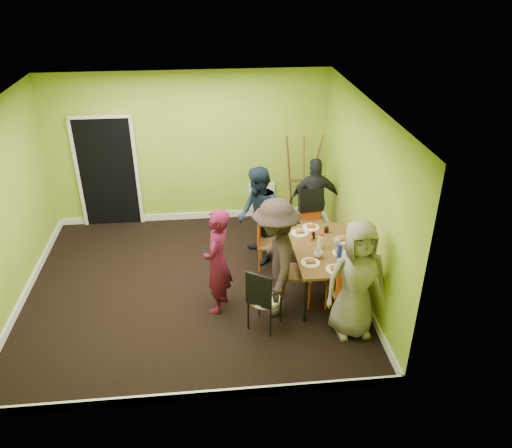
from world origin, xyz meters
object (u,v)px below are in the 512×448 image
Objects in this scene: person_left_far at (259,216)px; person_standing at (217,261)px; person_back_end at (315,200)px; chair_left_far at (266,239)px; chair_left_near at (292,266)px; chair_front_end at (348,285)px; easel at (302,178)px; blue_bottle at (340,251)px; thermos at (320,241)px; dining_table at (324,251)px; chair_back_end at (311,206)px; person_left_near at (276,259)px; orange_bottle at (311,239)px; chair_bentwood at (263,297)px; person_front_end at (356,280)px.

person_standing is at bearing -41.19° from person_left_far.
person_standing is 2.53m from person_back_end.
chair_left_far is 1.29m from person_standing.
chair_left_near is at bearing 27.62° from chair_left_far.
chair_front_end is 0.66× the size of person_left_far.
easel is 2.59m from blue_bottle.
dining_table is at bearing -10.99° from thermos.
chair_left_near reaches higher than chair_back_end.
thermos is 0.14× the size of person_back_end.
easel is at bearing 165.51° from person_left_near.
person_back_end is (0.02, 2.31, 0.16)m from chair_front_end.
blue_bottle is (-0.02, 0.46, 0.26)m from chair_front_end.
chair_back_end reaches higher than orange_bottle.
person_left_far reaches higher than person_standing.
person_left_far reaches higher than chair_bentwood.
chair_left_far is 1.96m from person_front_end.
blue_bottle reaches higher than dining_table.
chair_left_near is 0.62× the size of easel.
person_back_end is at bearing 84.78° from chair_front_end.
blue_bottle is 1.85m from person_back_end.
thermos reaches higher than dining_table.
person_front_end is (0.11, -3.27, -0.01)m from easel.
chair_left_far is 0.56× the size of person_front_end.
person_front_end is at bearing 63.65° from person_left_near.
chair_bentwood is at bearing 3.39° from chair_left_far.
blue_bottle is (1.14, 0.50, 0.34)m from chair_bentwood.
chair_left_far is 0.89× the size of chair_left_near.
person_left_near reaches higher than blue_bottle.
chair_left_far is 4.34× the size of thermos.
person_back_end reaches higher than dining_table.
person_back_end is (0.95, 0.85, 0.23)m from chair_left_far.
chair_left_near is 1.23m from person_left_far.
person_back_end is (0.19, 1.58, 0.06)m from dining_table.
person_left_near reaches higher than dining_table.
chair_back_end is (0.86, 0.68, 0.19)m from chair_left_far.
chair_front_end is 14.87× the size of orange_bottle.
person_left_near is at bearing 97.87° from person_standing.
chair_bentwood is at bearing 57.54° from chair_back_end.
easel is at bearing 165.56° from person_standing.
orange_bottle is at bearing 31.62° from person_left_far.
chair_back_end is at bearing 85.99° from dining_table.
person_left_near is at bearing 58.33° from chair_back_end.
chair_front_end is 1.02m from orange_bottle.
easel reaches higher than dining_table.
chair_back_end is at bearing 153.34° from person_standing.
chair_left_far is 1.39m from blue_bottle.
chair_bentwood is (-0.99, -0.77, -0.17)m from dining_table.
thermos is (0.44, 0.20, 0.27)m from chair_left_near.
dining_table is at bearing 84.43° from person_back_end.
blue_bottle is (0.15, -0.27, 0.16)m from dining_table.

